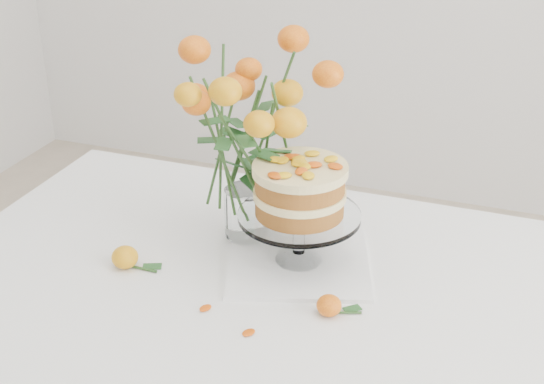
% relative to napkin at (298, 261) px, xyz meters
% --- Properties ---
extents(table, '(1.43, 0.93, 0.76)m').
position_rel_napkin_xyz_m(table, '(0.01, -0.11, -0.09)').
color(table, '#A47960').
rests_on(table, ground).
extents(napkin, '(0.35, 0.35, 0.01)m').
position_rel_napkin_xyz_m(napkin, '(0.00, 0.00, 0.00)').
color(napkin, white).
rests_on(napkin, table).
extents(cake_stand, '(0.24, 0.24, 0.21)m').
position_rel_napkin_xyz_m(cake_stand, '(-0.00, -0.00, 0.15)').
color(cake_stand, white).
rests_on(cake_stand, napkin).
extents(rose_vase, '(0.34, 0.34, 0.46)m').
position_rel_napkin_xyz_m(rose_vase, '(-0.13, 0.06, 0.26)').
color(rose_vase, white).
rests_on(rose_vase, table).
extents(loose_rose_near, '(0.09, 0.05, 0.04)m').
position_rel_napkin_xyz_m(loose_rose_near, '(-0.32, -0.13, 0.02)').
color(loose_rose_near, gold).
rests_on(loose_rose_near, table).
extents(loose_rose_far, '(0.08, 0.05, 0.04)m').
position_rel_napkin_xyz_m(loose_rose_far, '(0.11, -0.15, 0.01)').
color(loose_rose_far, '#C94209').
rests_on(loose_rose_far, table).
extents(stray_petal_a, '(0.03, 0.02, 0.00)m').
position_rel_napkin_xyz_m(stray_petal_a, '(-0.11, -0.21, -0.00)').
color(stray_petal_a, yellow).
rests_on(stray_petal_a, table).
extents(stray_petal_b, '(0.03, 0.02, 0.00)m').
position_rel_napkin_xyz_m(stray_petal_b, '(-0.01, -0.25, -0.00)').
color(stray_petal_b, yellow).
rests_on(stray_petal_b, table).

